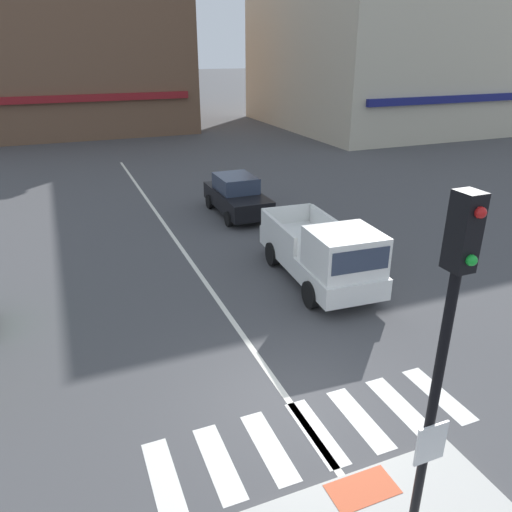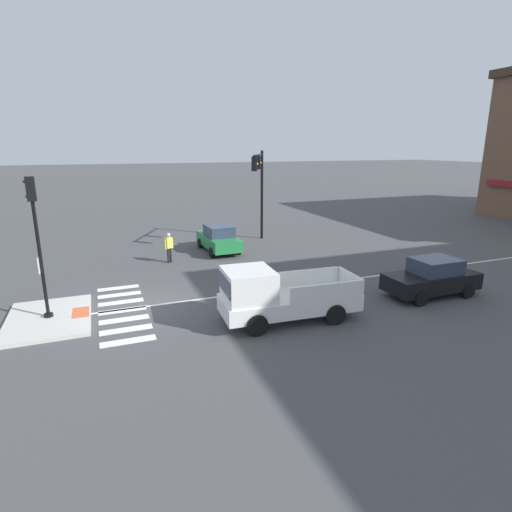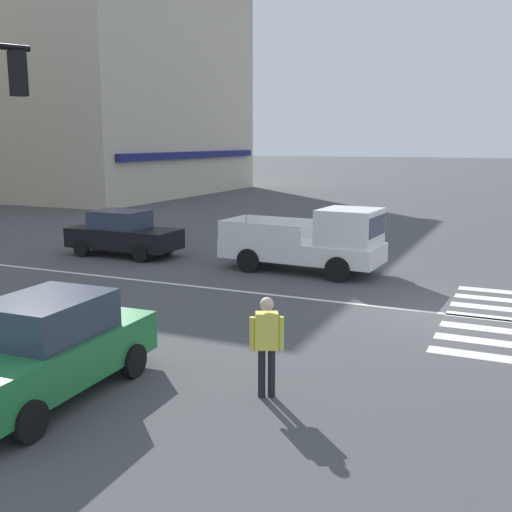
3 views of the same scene
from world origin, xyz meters
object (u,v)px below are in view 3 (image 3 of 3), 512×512
(car_green_cross_left, at_px, (45,349))
(pickup_truck_white_eastbound_mid, at_px, (315,242))
(pedestrian_at_curb_left, at_px, (267,339))
(car_black_eastbound_far, at_px, (123,233))

(car_green_cross_left, relative_size, pickup_truck_white_eastbound_mid, 0.80)
(car_green_cross_left, bearing_deg, pedestrian_at_curb_left, -66.23)
(car_green_cross_left, xyz_separation_m, pickup_truck_white_eastbound_mid, (10.85, -0.90, 0.17))
(car_black_eastbound_far, height_order, pedestrian_at_curb_left, pedestrian_at_curb_left)
(pickup_truck_white_eastbound_mid, distance_m, pedestrian_at_curb_left, 9.71)
(car_green_cross_left, bearing_deg, car_black_eastbound_far, 30.68)
(car_black_eastbound_far, relative_size, car_green_cross_left, 0.99)
(car_black_eastbound_far, bearing_deg, pedestrian_at_curb_left, -134.06)
(car_green_cross_left, distance_m, pedestrian_at_curb_left, 3.57)
(car_green_cross_left, height_order, pedestrian_at_curb_left, pedestrian_at_curb_left)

